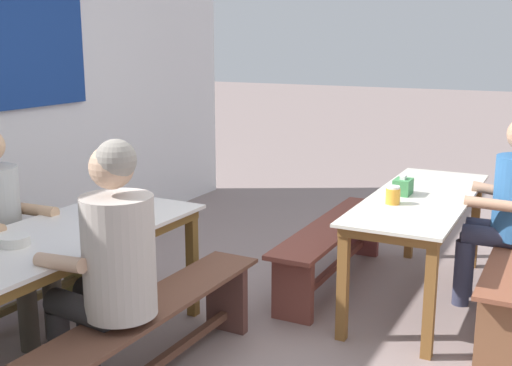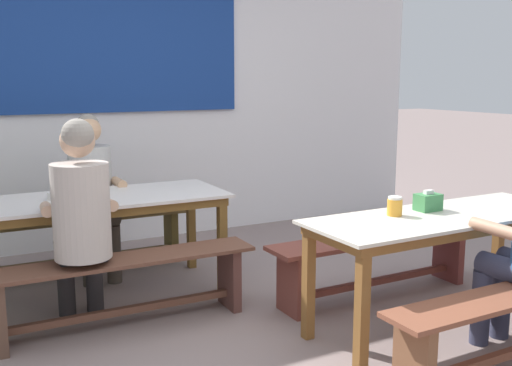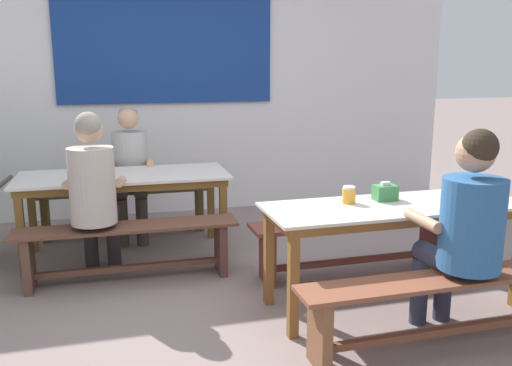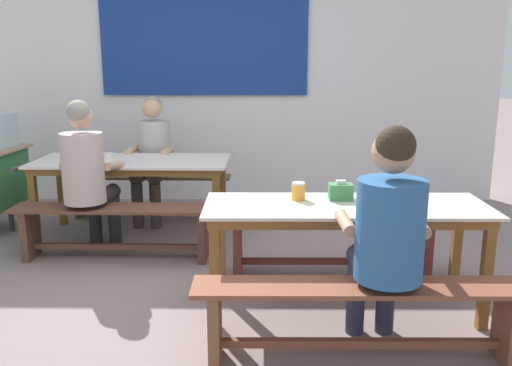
# 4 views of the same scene
# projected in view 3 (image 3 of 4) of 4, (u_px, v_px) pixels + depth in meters

# --- Properties ---
(ground_plane) EXTENTS (40.00, 40.00, 0.00)m
(ground_plane) POSITION_uv_depth(u_px,v_px,m) (245.00, 304.00, 3.80)
(ground_plane) COLOR gray
(backdrop_wall) EXTENTS (6.26, 0.23, 2.88)m
(backdrop_wall) POSITION_uv_depth(u_px,v_px,m) (184.00, 76.00, 5.98)
(backdrop_wall) COLOR white
(backdrop_wall) RESTS_ON ground_plane
(dining_table_far) EXTENTS (1.77, 0.77, 0.72)m
(dining_table_far) POSITION_uv_depth(u_px,v_px,m) (124.00, 182.00, 4.65)
(dining_table_far) COLOR silver
(dining_table_far) RESTS_ON ground_plane
(dining_table_near) EXTENTS (1.79, 0.63, 0.72)m
(dining_table_near) POSITION_uv_depth(u_px,v_px,m) (395.00, 215.00, 3.66)
(dining_table_near) COLOR beige
(dining_table_near) RESTS_ON ground_plane
(bench_far_back) EXTENTS (1.71, 0.27, 0.44)m
(bench_far_back) POSITION_uv_depth(u_px,v_px,m) (125.00, 205.00, 5.31)
(bench_far_back) COLOR brown
(bench_far_back) RESTS_ON ground_plane
(bench_far_front) EXTENTS (1.68, 0.33, 0.44)m
(bench_far_front) POSITION_uv_depth(u_px,v_px,m) (128.00, 244.00, 4.15)
(bench_far_front) COLOR brown
(bench_far_front) RESTS_ON ground_plane
(bench_near_back) EXTENTS (1.66, 0.32, 0.44)m
(bench_near_back) POSITION_uv_depth(u_px,v_px,m) (353.00, 236.00, 4.31)
(bench_near_back) COLOR brown
(bench_near_back) RESTS_ON ground_plane
(bench_near_front) EXTENTS (1.82, 0.28, 0.44)m
(bench_near_front) POSITION_uv_depth(u_px,v_px,m) (446.00, 300.00, 3.16)
(bench_near_front) COLOR brown
(bench_near_front) RESTS_ON ground_plane
(person_center_facing) EXTENTS (0.46, 0.59, 1.26)m
(person_center_facing) POSITION_uv_depth(u_px,v_px,m) (130.00, 164.00, 5.17)
(person_center_facing) COLOR #423A31
(person_center_facing) RESTS_ON ground_plane
(person_left_back_turned) EXTENTS (0.48, 0.58, 1.31)m
(person_left_back_turned) POSITION_uv_depth(u_px,v_px,m) (94.00, 188.00, 4.06)
(person_left_back_turned) COLOR #272526
(person_left_back_turned) RESTS_ON ground_plane
(person_near_front) EXTENTS (0.48, 0.56, 1.30)m
(person_near_front) POSITION_uv_depth(u_px,v_px,m) (465.00, 223.00, 3.15)
(person_near_front) COLOR #33364C
(person_near_front) RESTS_ON ground_plane
(tissue_box) EXTENTS (0.15, 0.11, 0.13)m
(tissue_box) POSITION_uv_depth(u_px,v_px,m) (385.00, 192.00, 3.74)
(tissue_box) COLOR #3B8048
(tissue_box) RESTS_ON dining_table_near
(condiment_jar) EXTENTS (0.09, 0.09, 0.12)m
(condiment_jar) POSITION_uv_depth(u_px,v_px,m) (349.00, 195.00, 3.66)
(condiment_jar) COLOR orange
(condiment_jar) RESTS_ON dining_table_near
(soup_bowl) EXTENTS (0.15, 0.15, 0.05)m
(soup_bowl) POSITION_uv_depth(u_px,v_px,m) (92.00, 172.00, 4.61)
(soup_bowl) COLOR silver
(soup_bowl) RESTS_ON dining_table_far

